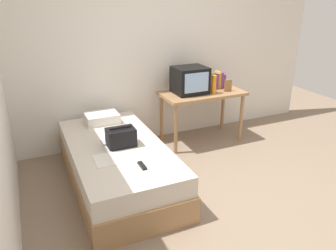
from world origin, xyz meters
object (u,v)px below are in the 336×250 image
object	(u,v)px
desk	(202,98)
tv	(190,80)
remote_silver	(104,142)
water_bottle	(214,84)
magazine	(105,160)
book_row	(216,80)
picture_frame	(228,86)
bed	(117,165)
remote_dark	(142,166)
handbag	(121,137)
pillow	(102,118)

from	to	relation	value
desk	tv	xyz separation A→B (m)	(-0.18, 0.03, 0.27)
remote_silver	water_bottle	bearing A→B (deg)	15.22
magazine	book_row	bearing A→B (deg)	29.26
water_bottle	picture_frame	bearing A→B (deg)	0.61
picture_frame	magazine	size ratio (longest dim) A/B	0.57
bed	picture_frame	size ratio (longest dim) A/B	12.06
remote_dark	remote_silver	xyz separation A→B (m)	(-0.21, 0.66, 0.00)
desk	handbag	size ratio (longest dim) A/B	3.87
picture_frame	pillow	distance (m)	1.79
picture_frame	magazine	distance (m)	2.18
handbag	magazine	xyz separation A→B (m)	(-0.24, -0.25, -0.10)
water_bottle	remote_dark	bearing A→B (deg)	-142.60
desk	remote_dark	bearing A→B (deg)	-137.48
pillow	handbag	bearing A→B (deg)	-88.09
water_bottle	book_row	distance (m)	0.29
handbag	remote_silver	size ratio (longest dim) A/B	2.08
bed	picture_frame	world-z (taller)	picture_frame
bed	book_row	distance (m)	1.98
tv	handbag	world-z (taller)	tv
picture_frame	remote_silver	world-z (taller)	picture_frame
pillow	picture_frame	bearing A→B (deg)	-5.60
tv	magazine	world-z (taller)	tv
book_row	handbag	distance (m)	1.88
desk	handbag	xyz separation A→B (m)	(-1.40, -0.72, -0.05)
desk	pillow	bearing A→B (deg)	177.97
desk	water_bottle	world-z (taller)	water_bottle
pillow	book_row	bearing A→B (deg)	1.94
remote_dark	remote_silver	world-z (taller)	same
book_row	tv	bearing A→B (deg)	-170.66
book_row	pillow	xyz separation A→B (m)	(-1.70, -0.06, -0.30)
picture_frame	remote_silver	bearing A→B (deg)	-166.51
desk	picture_frame	size ratio (longest dim) A/B	6.99
desk	remote_dark	xyz separation A→B (m)	(-1.35, -1.24, -0.14)
water_bottle	magazine	bearing A→B (deg)	-154.28
bed	book_row	size ratio (longest dim) A/B	8.09
pillow	handbag	distance (m)	0.77
book_row	bed	bearing A→B (deg)	-155.93
remote_silver	picture_frame	bearing A→B (deg)	13.49
remote_dark	tv	bearing A→B (deg)	47.43
tv	magazine	xyz separation A→B (m)	(-1.46, -1.00, -0.42)
bed	remote_silver	xyz separation A→B (m)	(-0.11, 0.08, 0.26)
water_bottle	remote_silver	world-z (taller)	water_bottle
water_bottle	handbag	world-z (taller)	water_bottle
book_row	pillow	world-z (taller)	book_row
water_bottle	book_row	world-z (taller)	water_bottle
water_bottle	pillow	size ratio (longest dim) A/B	0.62
desk	handbag	bearing A→B (deg)	-152.89
book_row	pillow	size ratio (longest dim) A/B	0.61
water_bottle	pillow	xyz separation A→B (m)	(-1.53, 0.18, -0.31)
pillow	remote_dark	bearing A→B (deg)	-86.77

